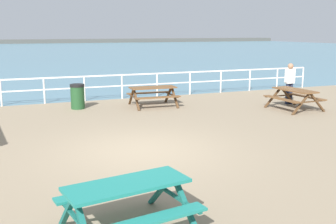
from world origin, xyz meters
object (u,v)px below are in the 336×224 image
(visitor, at_px, (290,81))
(picnic_table_near_left, at_px, (295,94))
(picnic_table_far_left, at_px, (127,195))
(litter_bin, at_px, (78,96))
(picnic_table_mid_centre, at_px, (153,92))

(visitor, bearing_deg, picnic_table_near_left, 148.52)
(picnic_table_far_left, bearing_deg, litter_bin, 75.61)
(picnic_table_far_left, bearing_deg, visitor, 31.80)
(picnic_table_mid_centre, bearing_deg, litter_bin, 170.91)
(picnic_table_far_left, bearing_deg, picnic_table_mid_centre, 59.12)
(litter_bin, bearing_deg, picnic_table_far_left, -95.29)
(picnic_table_mid_centre, relative_size, litter_bin, 1.96)
(picnic_table_near_left, bearing_deg, picnic_table_far_left, 126.01)
(picnic_table_near_left, distance_m, picnic_table_mid_centre, 5.42)
(picnic_table_far_left, xyz_separation_m, visitor, (9.11, 7.90, 0.36))
(picnic_table_near_left, bearing_deg, litter_bin, 64.27)
(picnic_table_mid_centre, bearing_deg, picnic_table_far_left, -109.24)
(visitor, xyz_separation_m, litter_bin, (-8.18, 2.17, -0.47))
(picnic_table_mid_centre, distance_m, litter_bin, 2.92)
(picnic_table_mid_centre, relative_size, visitor, 1.12)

